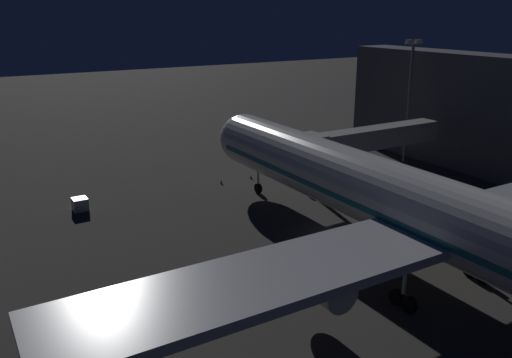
{
  "coord_description": "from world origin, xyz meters",
  "views": [
    {
      "loc": [
        31.12,
        36.13,
        21.05
      ],
      "look_at": [
        3.0,
        -10.95,
        3.5
      ],
      "focal_mm": 36.9,
      "sensor_mm": 36.0,
      "label": 1
    }
  ],
  "objects_px": {
    "airliner_at_gate": "(436,217)",
    "traffic_cone_nose_starboard": "(221,182)",
    "jet_bridge": "(359,140)",
    "apron_floodlight_mast": "(409,93)",
    "baggage_container_mid_row": "(80,204)",
    "traffic_cone_nose_port": "(251,176)"
  },
  "relations": [
    {
      "from": "airliner_at_gate",
      "to": "traffic_cone_nose_starboard",
      "type": "bearing_deg",
      "value": -86.06
    },
    {
      "from": "jet_bridge",
      "to": "traffic_cone_nose_starboard",
      "type": "distance_m",
      "value": 18.01
    },
    {
      "from": "apron_floodlight_mast",
      "to": "baggage_container_mid_row",
      "type": "xyz_separation_m",
      "value": [
        45.42,
        -4.01,
        -9.39
      ]
    },
    {
      "from": "airliner_at_gate",
      "to": "jet_bridge",
      "type": "distance_m",
      "value": 24.79
    },
    {
      "from": "apron_floodlight_mast",
      "to": "jet_bridge",
      "type": "bearing_deg",
      "value": 21.9
    },
    {
      "from": "apron_floodlight_mast",
      "to": "traffic_cone_nose_starboard",
      "type": "distance_m",
      "value": 29.72
    },
    {
      "from": "jet_bridge",
      "to": "baggage_container_mid_row",
      "type": "height_order",
      "value": "jet_bridge"
    },
    {
      "from": "apron_floodlight_mast",
      "to": "traffic_cone_nose_starboard",
      "type": "bearing_deg",
      "value": -9.1
    },
    {
      "from": "apron_floodlight_mast",
      "to": "traffic_cone_nose_port",
      "type": "xyz_separation_m",
      "value": [
        23.3,
        -4.44,
        -9.83
      ]
    },
    {
      "from": "airliner_at_gate",
      "to": "traffic_cone_nose_port",
      "type": "bearing_deg",
      "value": -93.94
    },
    {
      "from": "traffic_cone_nose_starboard",
      "to": "jet_bridge",
      "type": "bearing_deg",
      "value": 144.01
    },
    {
      "from": "airliner_at_gate",
      "to": "jet_bridge",
      "type": "relative_size",
      "value": 3.08
    },
    {
      "from": "airliner_at_gate",
      "to": "traffic_cone_nose_starboard",
      "type": "height_order",
      "value": "airliner_at_gate"
    },
    {
      "from": "jet_bridge",
      "to": "baggage_container_mid_row",
      "type": "bearing_deg",
      "value": -16.93
    },
    {
      "from": "jet_bridge",
      "to": "traffic_cone_nose_starboard",
      "type": "bearing_deg",
      "value": -35.99
    },
    {
      "from": "airliner_at_gate",
      "to": "apron_floodlight_mast",
      "type": "bearing_deg",
      "value": -132.85
    },
    {
      "from": "baggage_container_mid_row",
      "to": "traffic_cone_nose_starboard",
      "type": "distance_m",
      "value": 17.74
    },
    {
      "from": "jet_bridge",
      "to": "traffic_cone_nose_port",
      "type": "distance_m",
      "value": 14.91
    },
    {
      "from": "jet_bridge",
      "to": "apron_floodlight_mast",
      "type": "distance_m",
      "value": 15.51
    },
    {
      "from": "airliner_at_gate",
      "to": "traffic_cone_nose_starboard",
      "type": "xyz_separation_m",
      "value": [
        2.2,
        -31.93,
        -5.71
      ]
    },
    {
      "from": "traffic_cone_nose_port",
      "to": "traffic_cone_nose_starboard",
      "type": "bearing_deg",
      "value": 0.0
    },
    {
      "from": "traffic_cone_nose_port",
      "to": "traffic_cone_nose_starboard",
      "type": "xyz_separation_m",
      "value": [
        4.4,
        0.0,
        0.0
      ]
    }
  ]
}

